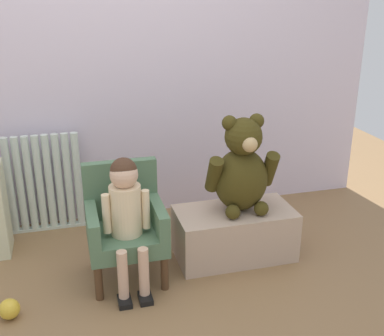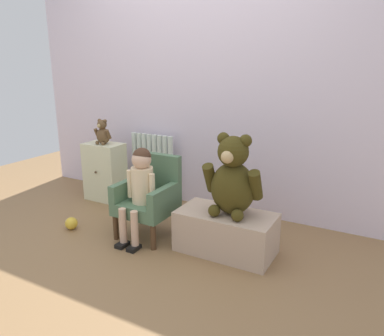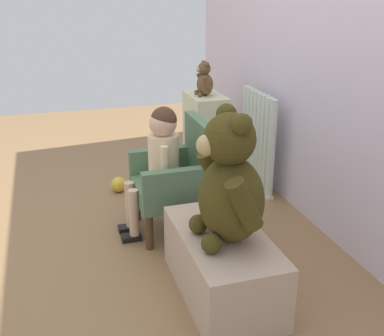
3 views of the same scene
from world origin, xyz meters
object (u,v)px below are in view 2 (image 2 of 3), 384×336
Objects in this scene: child_figure at (140,181)px; low_bench at (226,232)px; child_armchair at (149,196)px; small_teddy_bear at (103,133)px; large_teddy_bear at (233,180)px; toy_ball at (71,223)px; small_dresser at (105,172)px; radiator at (153,168)px.

child_figure is 0.75m from low_bench.
small_teddy_bear is at bearing 152.85° from child_armchair.
toy_ball is (-1.33, -0.28, -0.51)m from large_teddy_bear.
large_teddy_bear is 2.36× the size of small_teddy_bear.
small_teddy_bear reaches higher than small_dresser.
small_teddy_bear is at bearing -41.91° from small_dresser.
child_armchair is at bearing -27.15° from small_teddy_bear.
child_figure is (-0.00, -0.11, 0.15)m from child_armchair.
child_figure is 7.05× the size of toy_ball.
child_armchair is 0.88× the size of child_figure.
low_bench is (0.66, 0.02, -0.17)m from child_armchair.
radiator reaches higher than child_armchair.
large_teddy_bear is at bearing 2.41° from child_armchair.
child_figure is at bearing -90.00° from child_armchair.
large_teddy_bear is at bearing -15.02° from small_dresser.
low_bench is at bearing 10.93° from child_figure.
radiator is 1.16× the size of small_dresser.
child_figure is (0.44, -0.79, 0.15)m from radiator.
radiator reaches higher than low_bench.
child_figure is 1.02m from small_teddy_bear.
radiator is at bearing 29.21° from small_dresser.
radiator is 6.42× the size of toy_ball.
small_dresser is 1.59m from low_bench.
child_armchair is at bearing -27.52° from small_dresser.
child_armchair is at bearing -177.59° from large_teddy_bear.
small_teddy_bear is at bearing 107.44° from toy_ball.
child_figure is 2.98× the size of small_teddy_bear.
small_teddy_bear is 0.96m from toy_ball.
low_bench is (1.53, -0.43, -0.14)m from small_dresser.
low_bench reaches higher than toy_ball.
radiator is at bearing 122.80° from child_armchair.
child_armchair is at bearing -57.20° from radiator.
large_teddy_bear is at bearing 11.13° from child_figure.
radiator is 0.95× the size of low_bench.
large_teddy_bear reaches higher than child_figure.
large_teddy_bear is at bearing -14.62° from small_teddy_bear.
large_teddy_bear is 5.59× the size of toy_ball.
child_armchair is 0.69m from low_bench.
toy_ball is (-0.19, -0.94, -0.28)m from radiator.
child_figure is 1.26× the size of large_teddy_bear.
radiator is 0.91× the size of child_figure.
small_dresser is 5.55× the size of toy_ball.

